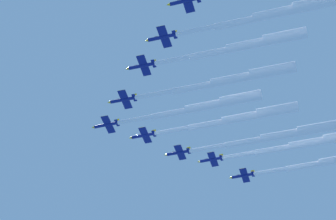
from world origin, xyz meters
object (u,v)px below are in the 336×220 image
(jet_port_mid, at_px, (247,45))
(jet_starboard_outer, at_px, (309,143))
(jet_starboard_mid, at_px, (283,135))
(jet_port_outer, at_px, (276,13))
(jet_port_inner, at_px, (234,79))
(jet_starboard_inner, at_px, (243,117))
(jet_lead, at_px, (206,106))

(jet_port_mid, distance_m, jet_starboard_outer, 56.73)
(jet_port_mid, bearing_deg, jet_starboard_mid, 144.22)
(jet_port_outer, relative_size, jet_starboard_outer, 0.94)
(jet_port_inner, relative_size, jet_starboard_outer, 1.01)
(jet_starboard_inner, xyz_separation_m, jet_starboard_outer, (-8.72, 29.21, 1.05))
(jet_starboard_inner, height_order, jet_starboard_mid, jet_starboard_inner)
(jet_port_inner, xyz_separation_m, jet_starboard_mid, (-23.11, 26.26, 0.28))
(jet_starboard_outer, bearing_deg, jet_starboard_mid, -68.86)
(jet_starboard_inner, xyz_separation_m, jet_port_outer, (47.51, -6.61, -0.92))
(jet_port_mid, bearing_deg, jet_starboard_inner, 163.15)
(jet_starboard_inner, distance_m, jet_port_mid, 33.90)
(jet_starboard_inner, xyz_separation_m, jet_starboard_mid, (-3.69, 16.22, -1.73))
(jet_port_outer, bearing_deg, jet_starboard_outer, 147.50)
(jet_lead, height_order, jet_port_mid, jet_port_mid)
(jet_port_mid, distance_m, jet_port_outer, 15.47)
(jet_starboard_inner, height_order, jet_port_outer, jet_starboard_inner)
(jet_port_outer, bearing_deg, jet_starboard_mid, 155.97)
(jet_lead, xyz_separation_m, jet_starboard_mid, (-8.02, 31.05, -0.08))
(jet_port_mid, height_order, jet_starboard_mid, jet_port_mid)
(jet_lead, height_order, jet_starboard_mid, jet_lead)
(jet_starboard_outer, bearing_deg, jet_port_mid, -43.49)
(jet_starboard_inner, distance_m, jet_starboard_outer, 30.50)
(jet_port_inner, xyz_separation_m, jet_starboard_inner, (-19.42, 10.04, 2.01))
(jet_port_inner, xyz_separation_m, jet_starboard_outer, (-28.13, 39.25, 3.06))
(jet_port_inner, bearing_deg, jet_starboard_mid, 131.35)
(jet_port_inner, bearing_deg, jet_starboard_outer, 125.63)
(jet_starboard_mid, bearing_deg, jet_starboard_inner, -77.18)
(jet_starboard_inner, bearing_deg, jet_port_inner, -27.35)
(jet_lead, xyz_separation_m, jet_port_mid, (28.11, 5.01, 2.08))
(jet_starboard_inner, bearing_deg, jet_starboard_mid, 102.82)
(jet_starboard_mid, relative_size, jet_port_outer, 1.10)
(jet_starboard_outer, bearing_deg, jet_lead, -73.50)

